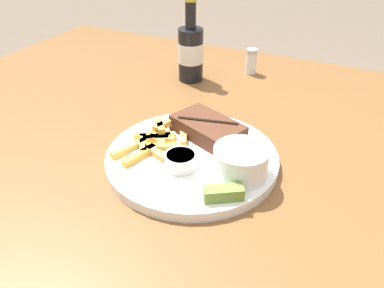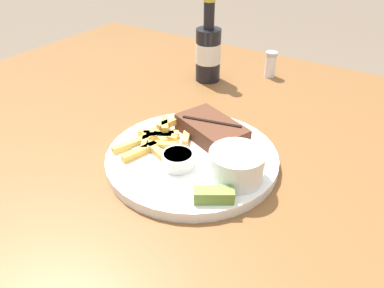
% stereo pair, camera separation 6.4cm
% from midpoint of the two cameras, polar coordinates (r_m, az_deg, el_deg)
% --- Properties ---
extents(dining_table, '(1.45, 1.18, 0.78)m').
position_cam_midpoint_polar(dining_table, '(0.70, -2.61, -7.62)').
color(dining_table, brown).
rests_on(dining_table, ground_plane).
extents(dinner_plate, '(0.30, 0.30, 0.02)m').
position_cam_midpoint_polar(dinner_plate, '(0.65, -2.79, -2.22)').
color(dinner_plate, white).
rests_on(dinner_plate, dining_table).
extents(steak_portion, '(0.15, 0.12, 0.03)m').
position_cam_midpoint_polar(steak_portion, '(0.69, -0.08, 2.28)').
color(steak_portion, '#512D1E').
rests_on(steak_portion, dinner_plate).
extents(fries_pile, '(0.10, 0.16, 0.02)m').
position_cam_midpoint_polar(fries_pile, '(0.67, -8.41, 0.43)').
color(fries_pile, '#EA9E55').
rests_on(fries_pile, dinner_plate).
extents(coleslaw_cup, '(0.09, 0.09, 0.05)m').
position_cam_midpoint_polar(coleslaw_cup, '(0.58, 4.38, -2.59)').
color(coleslaw_cup, white).
rests_on(coleslaw_cup, dinner_plate).
extents(dipping_sauce_cup, '(0.05, 0.05, 0.02)m').
position_cam_midpoint_polar(dipping_sauce_cup, '(0.61, -4.53, -2.62)').
color(dipping_sauce_cup, silver).
rests_on(dipping_sauce_cup, dinner_plate).
extents(pickle_spear, '(0.06, 0.05, 0.02)m').
position_cam_midpoint_polar(pickle_spear, '(0.55, 1.48, -7.62)').
color(pickle_spear, olive).
rests_on(pickle_spear, dinner_plate).
extents(fork_utensil, '(0.13, 0.06, 0.00)m').
position_cam_midpoint_polar(fork_utensil, '(0.66, -9.66, -1.28)').
color(fork_utensil, '#B7B7BC').
rests_on(fork_utensil, dinner_plate).
extents(beer_bottle, '(0.06, 0.06, 0.21)m').
position_cam_midpoint_polar(beer_bottle, '(0.94, -2.19, 13.92)').
color(beer_bottle, black).
rests_on(beer_bottle, dining_table).
extents(salt_shaker, '(0.03, 0.03, 0.07)m').
position_cam_midpoint_polar(salt_shaker, '(1.00, 7.19, 12.37)').
color(salt_shaker, white).
rests_on(salt_shaker, dining_table).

